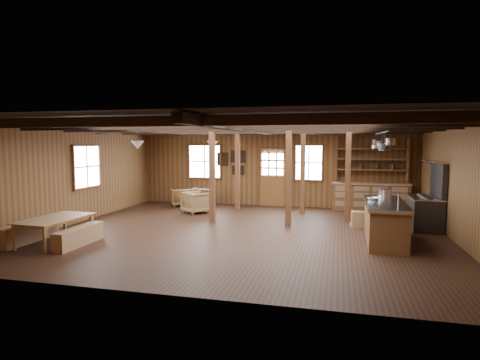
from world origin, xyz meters
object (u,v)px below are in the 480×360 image
object	(u,v)px
commercial_range	(426,206)
dining_table	(57,231)
armchair_c	(196,202)
kitchen_island	(385,221)
armchair_b	(203,197)
armchair_a	(181,197)

from	to	relation	value
commercial_range	dining_table	bearing A→B (deg)	-156.09
commercial_range	armchair_c	distance (m)	6.91
commercial_range	armchair_c	world-z (taller)	commercial_range
kitchen_island	armchair_c	bearing A→B (deg)	156.15
dining_table	armchair_b	distance (m)	6.19
kitchen_island	dining_table	size ratio (longest dim) A/B	1.47
armchair_c	armchair_a	bearing A→B (deg)	-10.59
commercial_range	armchair_c	xyz separation A→B (m)	(-6.85, 0.84, -0.25)
commercial_range	armchair_a	size ratio (longest dim) A/B	2.61
commercial_range	armchair_b	size ratio (longest dim) A/B	2.46
dining_table	armchair_c	xyz separation A→B (m)	(1.70, 4.63, 0.05)
armchair_b	armchair_c	distance (m)	1.42
kitchen_island	armchair_a	distance (m)	7.73
dining_table	armchair_c	size ratio (longest dim) A/B	2.21
dining_table	armchair_a	size ratio (longest dim) A/B	2.45
armchair_b	dining_table	bearing A→B (deg)	70.96
commercial_range	dining_table	size ratio (longest dim) A/B	1.07
kitchen_island	armchair_a	bearing A→B (deg)	150.99
armchair_a	armchair_b	bearing A→B (deg)	159.69
kitchen_island	armchair_b	size ratio (longest dim) A/B	3.39
dining_table	armchair_a	bearing A→B (deg)	-3.65
kitchen_island	armchair_b	xyz separation A→B (m)	(-5.86, 4.01, -0.14)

